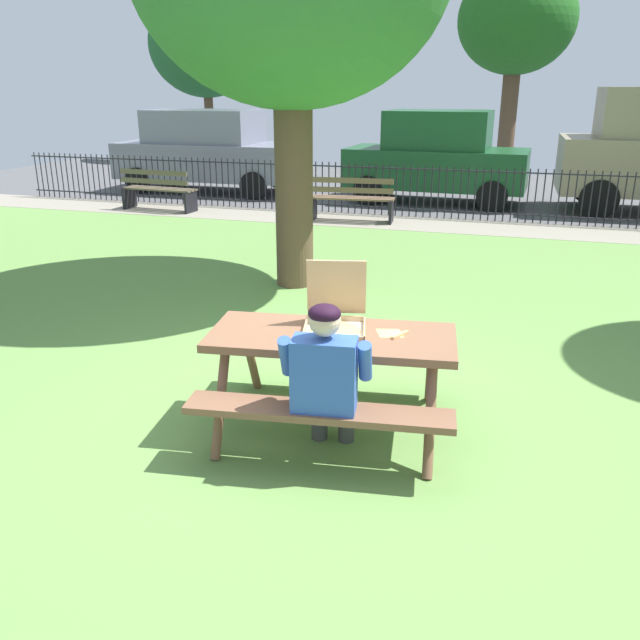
{
  "coord_description": "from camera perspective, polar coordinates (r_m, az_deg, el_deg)",
  "views": [
    {
      "loc": [
        1.44,
        -4.71,
        2.48
      ],
      "look_at": [
        0.04,
        -0.06,
        0.75
      ],
      "focal_mm": 36.95,
      "sensor_mm": 36.0,
      "label": 1
    }
  ],
  "objects": [
    {
      "name": "ground",
      "position": [
        7.49,
        4.68,
        0.14
      ],
      "size": [
        28.0,
        12.41,
        0.02
      ],
      "primitive_type": "cube",
      "color": "#648E46"
    },
    {
      "name": "cobblestone_walkway",
      "position": [
        12.75,
        10.01,
        8.1
      ],
      "size": [
        28.0,
        1.4,
        0.01
      ],
      "primitive_type": "cube",
      "color": "gray"
    },
    {
      "name": "street_asphalt",
      "position": [
        17.19,
        11.95,
        10.9
      ],
      "size": [
        28.0,
        7.64,
        0.01
      ],
      "primitive_type": "cube",
      "color": "#515154"
    },
    {
      "name": "picnic_table_foreground",
      "position": [
        4.88,
        1.01,
        -3.09
      ],
      "size": [
        1.97,
        1.7,
        0.79
      ],
      "color": "brown",
      "rests_on": "ground"
    },
    {
      "name": "pizza_box_open",
      "position": [
        4.87,
        1.33,
        0.24
      ],
      "size": [
        0.55,
        0.59,
        0.5
      ],
      "color": "tan",
      "rests_on": "picnic_table_foreground"
    },
    {
      "name": "pizza_slice_on_table",
      "position": [
        4.84,
        6.25,
        -1.12
      ],
      "size": [
        0.26,
        0.24,
        0.02
      ],
      "color": "#F1DC6F",
      "rests_on": "picnic_table_foreground"
    },
    {
      "name": "adult_at_table",
      "position": [
        4.4,
        0.57,
        -4.89
      ],
      "size": [
        0.63,
        0.63,
        1.19
      ],
      "color": "#3E3E3E",
      "rests_on": "ground"
    },
    {
      "name": "iron_fence_streetside",
      "position": [
        13.35,
        10.53,
        10.86
      ],
      "size": [
        19.05,
        0.03,
        1.02
      ],
      "color": "black",
      "rests_on": "ground"
    },
    {
      "name": "park_bench_left",
      "position": [
        14.4,
        -13.83,
        10.83
      ],
      "size": [
        1.63,
        0.58,
        0.85
      ],
      "color": "brown",
      "rests_on": "ground"
    },
    {
      "name": "park_bench_center",
      "position": [
        12.82,
        2.79,
        10.35
      ],
      "size": [
        1.63,
        0.58,
        0.85
      ],
      "color": "brown",
      "rests_on": "ground"
    },
    {
      "name": "parked_car_far_left",
      "position": [
        16.75,
        -9.69,
        14.31
      ],
      "size": [
        4.41,
        1.92,
        1.94
      ],
      "color": "slate",
      "rests_on": "ground"
    },
    {
      "name": "parked_car_left",
      "position": [
        15.16,
        10.09,
        13.78
      ],
      "size": [
        3.97,
        1.97,
        1.98
      ],
      "color": "#194C26",
      "rests_on": "ground"
    },
    {
      "name": "far_tree_left",
      "position": [
        24.89,
        -9.89,
        22.41
      ],
      "size": [
        3.87,
        3.87,
        5.56
      ],
      "color": "brown",
      "rests_on": "ground"
    },
    {
      "name": "far_tree_midleft",
      "position": [
        23.68,
        -1.84,
        25.21
      ],
      "size": [
        3.5,
        3.5,
        6.42
      ],
      "color": "brown",
      "rests_on": "ground"
    },
    {
      "name": "far_tree_center",
      "position": [
        22.44,
        16.67,
        23.53
      ],
      "size": [
        3.51,
        3.51,
        5.93
      ],
      "color": "brown",
      "rests_on": "ground"
    }
  ]
}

